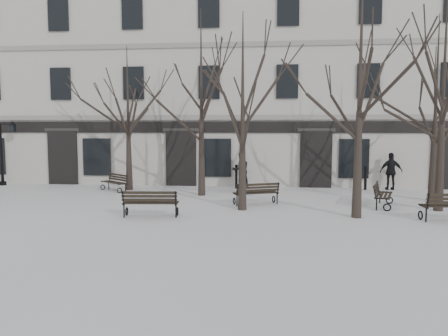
# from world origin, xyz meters

# --- Properties ---
(ground) EXTENTS (100.00, 100.00, 0.00)m
(ground) POSITION_xyz_m (0.00, 0.00, 0.00)
(ground) COLOR white
(ground) RESTS_ON ground
(building) EXTENTS (40.40, 10.20, 11.40)m
(building) POSITION_xyz_m (0.00, 12.96, 5.52)
(building) COLOR beige
(building) RESTS_ON ground
(tree_1) EXTENTS (5.07, 5.07, 7.24)m
(tree_1) POSITION_xyz_m (0.10, 1.44, 4.52)
(tree_1) COLOR black
(tree_1) RESTS_ON ground
(tree_2) EXTENTS (6.04, 6.04, 8.63)m
(tree_2) POSITION_xyz_m (4.07, 0.40, 5.39)
(tree_2) COLOR black
(tree_2) RESTS_ON ground
(tree_3) EXTENTS (5.76, 5.76, 8.22)m
(tree_3) POSITION_xyz_m (7.34, 1.97, 5.14)
(tree_3) COLOR black
(tree_3) RESTS_ON ground
(tree_4) EXTENTS (4.89, 4.89, 6.99)m
(tree_4) POSITION_xyz_m (-5.76, 6.18, 4.37)
(tree_4) COLOR black
(tree_4) RESTS_ON ground
(tree_5) EXTENTS (5.80, 5.80, 8.29)m
(tree_5) POSITION_xyz_m (-1.93, 4.77, 5.18)
(tree_5) COLOR black
(tree_5) RESTS_ON ground
(tree_6) EXTENTS (5.38, 5.38, 7.68)m
(tree_6) POSITION_xyz_m (7.91, 4.20, 4.80)
(tree_6) COLOR black
(tree_6) RESTS_ON ground
(bench_1) EXTENTS (1.93, 0.83, 0.95)m
(bench_1) POSITION_xyz_m (-2.96, -0.21, 0.51)
(bench_1) COLOR black
(bench_1) RESTS_ON ground
(bench_3) EXTENTS (1.62, 1.49, 0.83)m
(bench_3) POSITION_xyz_m (-6.33, 5.71, 0.45)
(bench_3) COLOR black
(bench_3) RESTS_ON ground
(bench_4) EXTENTS (1.88, 1.25, 0.90)m
(bench_4) POSITION_xyz_m (0.60, 2.59, 0.49)
(bench_4) COLOR black
(bench_4) RESTS_ON ground
(bench_5) EXTENTS (1.18, 1.93, 0.92)m
(bench_5) POSITION_xyz_m (5.45, 2.58, 0.50)
(bench_5) COLOR black
(bench_5) RESTS_ON ground
(lamp_post) EXTENTS (1.07, 0.40, 3.41)m
(lamp_post) POSITION_xyz_m (-12.82, 7.21, 1.97)
(lamp_post) COLOR black
(lamp_post) RESTS_ON ground
(bollard_a) EXTENTS (0.16, 0.16, 1.22)m
(bollard_a) POSITION_xyz_m (-0.52, 7.18, 0.65)
(bollard_a) COLOR black
(bollard_a) RESTS_ON ground
(bollard_b) EXTENTS (0.15, 0.15, 1.18)m
(bollard_b) POSITION_xyz_m (5.87, 7.30, 0.63)
(bollard_b) COLOR black
(bollard_b) RESTS_ON ground
(pedestrian_b) EXTENTS (1.09, 0.97, 1.86)m
(pedestrian_b) POSITION_xyz_m (-0.30, 7.20, 0.00)
(pedestrian_b) COLOR black
(pedestrian_b) RESTS_ON ground
(pedestrian_c) EXTENTS (1.09, 0.47, 1.84)m
(pedestrian_c) POSITION_xyz_m (7.11, 7.41, 0.00)
(pedestrian_c) COLOR black
(pedestrian_c) RESTS_ON ground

